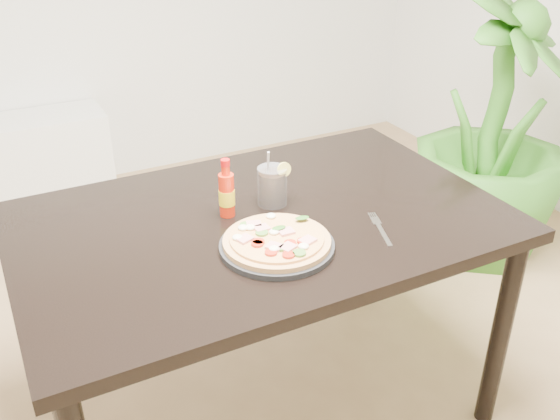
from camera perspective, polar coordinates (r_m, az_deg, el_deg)
name	(u,v)px	position (r m, az deg, el deg)	size (l,w,h in m)	color
dining_table	(261,241)	(1.86, -1.71, -2.86)	(1.40, 0.90, 0.75)	black
plate	(277,246)	(1.66, -0.29, -3.32)	(0.31, 0.31, 0.02)	black
pizza	(276,240)	(1.65, -0.35, -2.75)	(0.29, 0.29, 0.03)	tan
hot_sauce_bottle	(227,194)	(1.80, -4.90, 1.50)	(0.05, 0.05, 0.18)	red
cola_cup	(272,187)	(1.86, -0.71, 2.15)	(0.10, 0.09, 0.18)	black
fork	(380,228)	(1.77, 9.09, -1.62)	(0.08, 0.18, 0.00)	silver
houseplant	(495,127)	(2.97, 19.08, 7.18)	(0.71, 0.71, 1.26)	#367E21
plant_pot	(478,228)	(3.18, 17.62, -1.57)	(0.28, 0.28, 0.22)	brown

